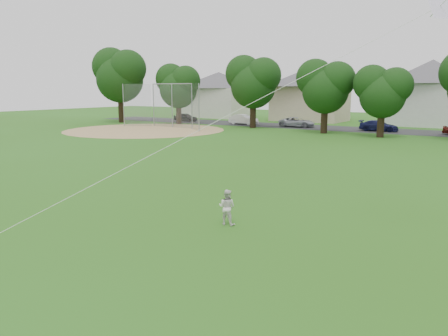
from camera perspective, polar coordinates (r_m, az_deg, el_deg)
The scene contains 8 objects.
ground at distance 12.95m, azimuth -11.33°, elevation -10.67°, with size 160.00×160.00×0.00m, color #2A5914.
street at distance 51.49m, azimuth 23.47°, elevation 4.32°, with size 90.00×7.00×0.01m, color #2D2D30.
dirt_infield at distance 50.52m, azimuth -10.27°, elevation 4.91°, with size 18.00×18.00×0.02m, color #9E7F51.
older_boy at distance 14.94m, azimuth 0.39°, elevation -5.13°, with size 0.60×0.47×1.23m, color silver.
kite at distance 11.48m, azimuth -1.10°, elevation 6.07°, with size 4.95×5.30×14.60m.
baseball_backstop at distance 53.08m, azimuth -7.22°, elevation 8.05°, with size 11.90×2.71×5.21m.
parked_cars at distance 52.93m, azimuth 13.03°, elevation 5.71°, with size 45.76×2.54×1.29m.
house_row at distance 61.26m, azimuth 24.80°, elevation 9.48°, with size 77.87×14.28×9.67m.
Camera 1 is at (8.57, -8.56, 4.58)m, focal length 35.00 mm.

